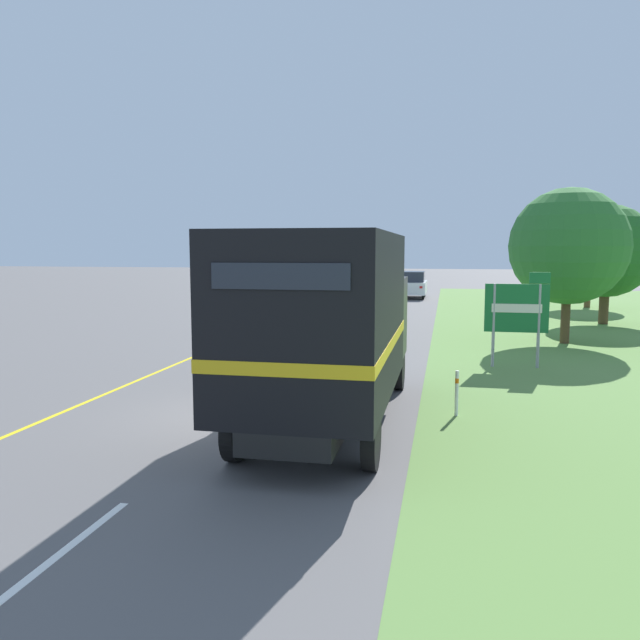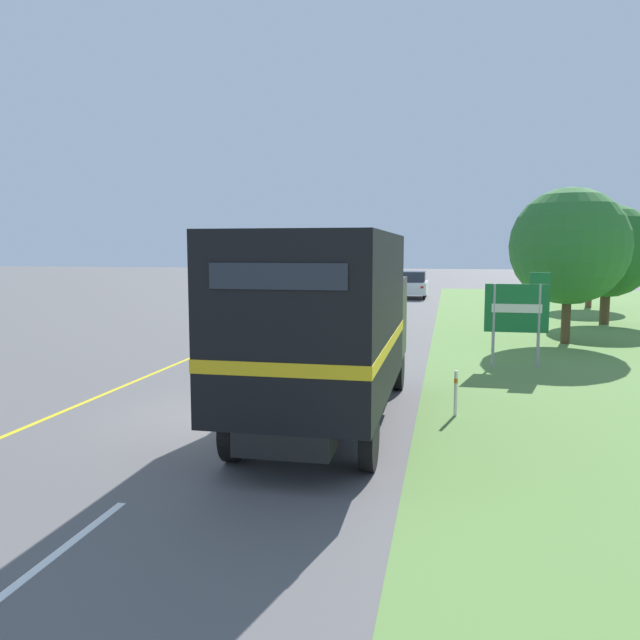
{
  "view_description": "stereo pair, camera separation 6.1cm",
  "coord_description": "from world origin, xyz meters",
  "px_view_note": "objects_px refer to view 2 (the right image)",
  "views": [
    {
      "loc": [
        4.23,
        -11.99,
        3.44
      ],
      "look_at": [
        0.3,
        7.29,
        1.2
      ],
      "focal_mm": 35.0,
      "sensor_mm": 36.0,
      "label": 1
    },
    {
      "loc": [
        4.29,
        -11.98,
        3.44
      ],
      "look_at": [
        0.3,
        7.29,
        1.2
      ],
      "focal_mm": 35.0,
      "sensor_mm": 36.0,
      "label": 2
    }
  ],
  "objects_px": {
    "highway_sign": "(518,310)",
    "delineator_post": "(456,392)",
    "horse_trailer_truck": "(327,322)",
    "lead_car_white": "(304,306)",
    "roadside_tree_near": "(569,246)",
    "lead_car_white_ahead": "(414,285)",
    "roadside_tree_mid": "(608,251)",
    "roadside_tree_far": "(591,244)"
  },
  "relations": [
    {
      "from": "lead_car_white_ahead",
      "to": "roadside_tree_far",
      "type": "relative_size",
      "value": 0.77
    },
    {
      "from": "horse_trailer_truck",
      "to": "highway_sign",
      "type": "height_order",
      "value": "horse_trailer_truck"
    },
    {
      "from": "lead_car_white_ahead",
      "to": "highway_sign",
      "type": "height_order",
      "value": "highway_sign"
    },
    {
      "from": "lead_car_white",
      "to": "roadside_tree_near",
      "type": "xyz_separation_m",
      "value": [
        10.45,
        -2.52,
        2.6
      ]
    },
    {
      "from": "roadside_tree_mid",
      "to": "roadside_tree_far",
      "type": "relative_size",
      "value": 0.96
    },
    {
      "from": "horse_trailer_truck",
      "to": "roadside_tree_far",
      "type": "relative_size",
      "value": 1.36
    },
    {
      "from": "roadside_tree_far",
      "to": "delineator_post",
      "type": "bearing_deg",
      "value": -106.77
    },
    {
      "from": "lead_car_white_ahead",
      "to": "roadside_tree_mid",
      "type": "relative_size",
      "value": 0.8
    },
    {
      "from": "lead_car_white",
      "to": "roadside_tree_far",
      "type": "height_order",
      "value": "roadside_tree_far"
    },
    {
      "from": "roadside_tree_mid",
      "to": "delineator_post",
      "type": "bearing_deg",
      "value": -111.18
    },
    {
      "from": "lead_car_white_ahead",
      "to": "delineator_post",
      "type": "relative_size",
      "value": 4.62
    },
    {
      "from": "roadside_tree_mid",
      "to": "roadside_tree_far",
      "type": "bearing_deg",
      "value": 82.97
    },
    {
      "from": "horse_trailer_truck",
      "to": "lead_car_white_ahead",
      "type": "height_order",
      "value": "horse_trailer_truck"
    },
    {
      "from": "lead_car_white",
      "to": "highway_sign",
      "type": "height_order",
      "value": "highway_sign"
    },
    {
      "from": "roadside_tree_near",
      "to": "delineator_post",
      "type": "height_order",
      "value": "roadside_tree_near"
    },
    {
      "from": "lead_car_white_ahead",
      "to": "highway_sign",
      "type": "xyz_separation_m",
      "value": [
        4.36,
        -25.75,
        0.73
      ]
    },
    {
      "from": "horse_trailer_truck",
      "to": "roadside_tree_far",
      "type": "distance_m",
      "value": 29.48
    },
    {
      "from": "lead_car_white",
      "to": "highway_sign",
      "type": "xyz_separation_m",
      "value": [
        8.19,
        -7.77,
        0.75
      ]
    },
    {
      "from": "lead_car_white",
      "to": "roadside_tree_mid",
      "type": "relative_size",
      "value": 0.83
    },
    {
      "from": "horse_trailer_truck",
      "to": "roadside_tree_mid",
      "type": "relative_size",
      "value": 1.42
    },
    {
      "from": "lead_car_white_ahead",
      "to": "horse_trailer_truck",
      "type": "bearing_deg",
      "value": -89.79
    },
    {
      "from": "highway_sign",
      "to": "roadside_tree_mid",
      "type": "relative_size",
      "value": 0.51
    },
    {
      "from": "horse_trailer_truck",
      "to": "delineator_post",
      "type": "relative_size",
      "value": 8.17
    },
    {
      "from": "lead_car_white",
      "to": "roadside_tree_far",
      "type": "distance_m",
      "value": 19.36
    },
    {
      "from": "delineator_post",
      "to": "lead_car_white_ahead",
      "type": "bearing_deg",
      "value": 94.68
    },
    {
      "from": "roadside_tree_far",
      "to": "delineator_post",
      "type": "distance_m",
      "value": 27.65
    },
    {
      "from": "highway_sign",
      "to": "roadside_tree_mid",
      "type": "xyz_separation_m",
      "value": [
        5.09,
        11.9,
        1.66
      ]
    },
    {
      "from": "lead_car_white_ahead",
      "to": "roadside_tree_far",
      "type": "bearing_deg",
      "value": -26.67
    },
    {
      "from": "roadside_tree_near",
      "to": "roadside_tree_far",
      "type": "relative_size",
      "value": 0.99
    },
    {
      "from": "lead_car_white",
      "to": "roadside_tree_mid",
      "type": "distance_m",
      "value": 14.12
    },
    {
      "from": "lead_car_white",
      "to": "lead_car_white_ahead",
      "type": "height_order",
      "value": "lead_car_white_ahead"
    },
    {
      "from": "lead_car_white",
      "to": "lead_car_white_ahead",
      "type": "xyz_separation_m",
      "value": [
        3.83,
        17.98,
        0.01
      ]
    },
    {
      "from": "horse_trailer_truck",
      "to": "lead_car_white",
      "type": "distance_m",
      "value": 15.4
    },
    {
      "from": "horse_trailer_truck",
      "to": "delineator_post",
      "type": "distance_m",
      "value": 3.16
    },
    {
      "from": "lead_car_white_ahead",
      "to": "delineator_post",
      "type": "bearing_deg",
      "value": -85.32
    },
    {
      "from": "roadside_tree_mid",
      "to": "lead_car_white_ahead",
      "type": "bearing_deg",
      "value": 124.33
    },
    {
      "from": "roadside_tree_mid",
      "to": "roadside_tree_far",
      "type": "xyz_separation_m",
      "value": [
        1.06,
        8.56,
        0.38
      ]
    },
    {
      "from": "lead_car_white",
      "to": "delineator_post",
      "type": "bearing_deg",
      "value": -64.74
    },
    {
      "from": "horse_trailer_truck",
      "to": "highway_sign",
      "type": "distance_m",
      "value": 8.26
    },
    {
      "from": "lead_car_white",
      "to": "roadside_tree_far",
      "type": "relative_size",
      "value": 0.8
    },
    {
      "from": "highway_sign",
      "to": "delineator_post",
      "type": "relative_size",
      "value": 2.93
    },
    {
      "from": "lead_car_white",
      "to": "roadside_tree_near",
      "type": "bearing_deg",
      "value": -13.55
    }
  ]
}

